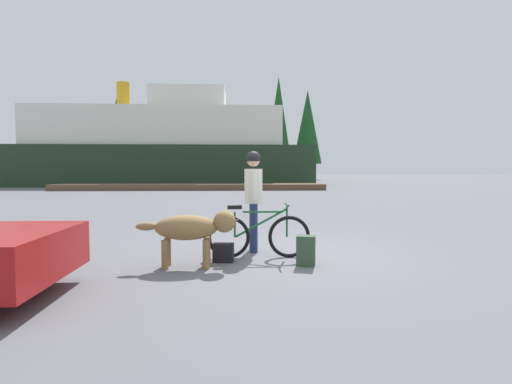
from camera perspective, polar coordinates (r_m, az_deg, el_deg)
ground_plane at (r=6.94m, az=3.40°, el=-9.04°), size 160.00×160.00×0.00m
bicycle at (r=6.67m, az=0.32°, el=-6.19°), size 1.71×0.44×0.91m
person_cyclist at (r=7.12m, az=-0.37°, el=0.21°), size 0.32×0.53×1.80m
dog at (r=6.11m, az=-9.14°, el=-5.18°), size 1.49×0.44×0.86m
backpack at (r=6.24m, az=7.13°, el=-8.30°), size 0.32×0.27×0.46m
handbag_pannier at (r=6.46m, az=-4.69°, el=-8.62°), size 0.34×0.22×0.30m
dock_pier at (r=27.83m, az=-9.37°, el=0.72°), size 18.42×2.28×0.40m
ferry_boat at (r=36.41m, az=-13.35°, el=5.97°), size 26.12×8.64×8.94m
pine_tree_far_left at (r=55.06m, az=-19.16°, el=8.70°), size 3.78×3.78×10.72m
pine_tree_center at (r=49.40m, az=3.24°, el=10.65°), size 2.90×2.90×12.51m
pine_tree_far_right at (r=51.72m, az=7.36°, el=9.17°), size 3.66×3.66×11.34m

